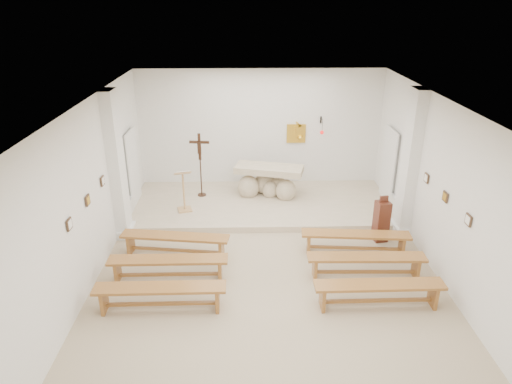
{
  "coord_description": "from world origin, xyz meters",
  "views": [
    {
      "loc": [
        -0.42,
        -7.85,
        5.33
      ],
      "look_at": [
        -0.2,
        1.6,
        1.26
      ],
      "focal_mm": 32.0,
      "sensor_mm": 36.0,
      "label": 1
    }
  ],
  "objects_px": {
    "lectern": "(184,190)",
    "bench_right_third": "(379,289)",
    "altar": "(268,183)",
    "bench_right_second": "(366,261)",
    "crucifix_stand": "(200,160)",
    "bench_left_third": "(160,292)",
    "bench_left_front": "(175,240)",
    "donation_pedestal": "(381,221)",
    "bench_left_second": "(168,264)",
    "bench_right_front": "(355,238)"
  },
  "relations": [
    {
      "from": "bench_left_front",
      "to": "bench_right_third",
      "type": "relative_size",
      "value": 1.01
    },
    {
      "from": "crucifix_stand",
      "to": "bench_left_second",
      "type": "height_order",
      "value": "crucifix_stand"
    },
    {
      "from": "bench_right_front",
      "to": "bench_left_front",
      "type": "bearing_deg",
      "value": -175.26
    },
    {
      "from": "altar",
      "to": "bench_left_front",
      "type": "relative_size",
      "value": 0.82
    },
    {
      "from": "crucifix_stand",
      "to": "bench_right_front",
      "type": "relative_size",
      "value": 0.75
    },
    {
      "from": "bench_right_second",
      "to": "bench_left_third",
      "type": "height_order",
      "value": "same"
    },
    {
      "from": "crucifix_stand",
      "to": "lectern",
      "type": "bearing_deg",
      "value": -104.03
    },
    {
      "from": "lectern",
      "to": "bench_left_third",
      "type": "xyz_separation_m",
      "value": [
        0.03,
        -3.93,
        -0.34
      ]
    },
    {
      "from": "bench_left_front",
      "to": "altar",
      "type": "bearing_deg",
      "value": 61.2
    },
    {
      "from": "bench_right_third",
      "to": "lectern",
      "type": "bearing_deg",
      "value": 135.08
    },
    {
      "from": "donation_pedestal",
      "to": "bench_left_third",
      "type": "height_order",
      "value": "donation_pedestal"
    },
    {
      "from": "lectern",
      "to": "bench_left_front",
      "type": "bearing_deg",
      "value": -103.98
    },
    {
      "from": "bench_left_second",
      "to": "bench_left_third",
      "type": "distance_m",
      "value": 0.96
    },
    {
      "from": "bench_left_front",
      "to": "bench_left_second",
      "type": "relative_size",
      "value": 1.01
    },
    {
      "from": "bench_right_second",
      "to": "bench_left_third",
      "type": "relative_size",
      "value": 1.0
    },
    {
      "from": "altar",
      "to": "bench_right_second",
      "type": "distance_m",
      "value": 4.31
    },
    {
      "from": "bench_left_front",
      "to": "bench_right_second",
      "type": "xyz_separation_m",
      "value": [
        4.0,
        -0.96,
        0.0
      ]
    },
    {
      "from": "bench_right_front",
      "to": "donation_pedestal",
      "type": "bearing_deg",
      "value": 43.65
    },
    {
      "from": "lectern",
      "to": "crucifix_stand",
      "type": "bearing_deg",
      "value": 54.84
    },
    {
      "from": "bench_right_third",
      "to": "crucifix_stand",
      "type": "bearing_deg",
      "value": 126.14
    },
    {
      "from": "bench_left_second",
      "to": "bench_left_third",
      "type": "bearing_deg",
      "value": -90.2
    },
    {
      "from": "lectern",
      "to": "bench_left_third",
      "type": "height_order",
      "value": "lectern"
    },
    {
      "from": "altar",
      "to": "bench_left_second",
      "type": "height_order",
      "value": "altar"
    },
    {
      "from": "donation_pedestal",
      "to": "bench_left_front",
      "type": "height_order",
      "value": "donation_pedestal"
    },
    {
      "from": "bench_left_third",
      "to": "bench_right_third",
      "type": "bearing_deg",
      "value": -0.47
    },
    {
      "from": "lectern",
      "to": "bench_right_front",
      "type": "height_order",
      "value": "lectern"
    },
    {
      "from": "crucifix_stand",
      "to": "bench_left_second",
      "type": "relative_size",
      "value": 0.75
    },
    {
      "from": "donation_pedestal",
      "to": "bench_right_second",
      "type": "distance_m",
      "value": 1.72
    },
    {
      "from": "bench_left_front",
      "to": "bench_left_third",
      "type": "distance_m",
      "value": 1.92
    },
    {
      "from": "altar",
      "to": "bench_right_third",
      "type": "bearing_deg",
      "value": -55.51
    },
    {
      "from": "lectern",
      "to": "bench_right_third",
      "type": "height_order",
      "value": "lectern"
    },
    {
      "from": "altar",
      "to": "bench_right_second",
      "type": "height_order",
      "value": "altar"
    },
    {
      "from": "lectern",
      "to": "bench_right_third",
      "type": "distance_m",
      "value": 5.64
    },
    {
      "from": "donation_pedestal",
      "to": "bench_right_second",
      "type": "height_order",
      "value": "donation_pedestal"
    },
    {
      "from": "bench_right_front",
      "to": "bench_right_second",
      "type": "bearing_deg",
      "value": -85.26
    },
    {
      "from": "bench_left_second",
      "to": "bench_left_third",
      "type": "relative_size",
      "value": 1.0
    },
    {
      "from": "altar",
      "to": "lectern",
      "type": "xyz_separation_m",
      "value": [
        -2.23,
        -0.94,
        0.2
      ]
    },
    {
      "from": "donation_pedestal",
      "to": "crucifix_stand",
      "type": "bearing_deg",
      "value": 141.44
    },
    {
      "from": "crucifix_stand",
      "to": "altar",
      "type": "bearing_deg",
      "value": 5.11
    },
    {
      "from": "bench_left_front",
      "to": "bench_right_front",
      "type": "relative_size",
      "value": 1.0
    },
    {
      "from": "bench_left_third",
      "to": "bench_right_front",
      "type": "bearing_deg",
      "value": 25.23
    },
    {
      "from": "bench_left_front",
      "to": "bench_right_front",
      "type": "height_order",
      "value": "same"
    },
    {
      "from": "altar",
      "to": "bench_left_second",
      "type": "xyz_separation_m",
      "value": [
        -2.19,
        -3.91,
        -0.14
      ]
    },
    {
      "from": "altar",
      "to": "bench_right_second",
      "type": "relative_size",
      "value": 0.82
    },
    {
      "from": "bench_right_front",
      "to": "bench_left_third",
      "type": "xyz_separation_m",
      "value": [
        -4.0,
        -1.92,
        0.0
      ]
    },
    {
      "from": "altar",
      "to": "bench_left_third",
      "type": "relative_size",
      "value": 0.82
    },
    {
      "from": "bench_right_front",
      "to": "altar",
      "type": "bearing_deg",
      "value": 126.19
    },
    {
      "from": "bench_right_front",
      "to": "bench_left_second",
      "type": "xyz_separation_m",
      "value": [
        -4.0,
        -0.96,
        0.0
      ]
    },
    {
      "from": "bench_left_front",
      "to": "donation_pedestal",
      "type": "bearing_deg",
      "value": 14.94
    },
    {
      "from": "donation_pedestal",
      "to": "bench_left_third",
      "type": "relative_size",
      "value": 0.48
    }
  ]
}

